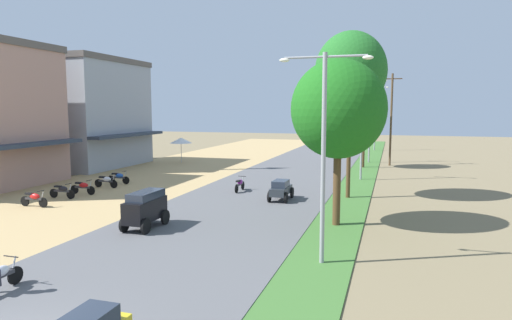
# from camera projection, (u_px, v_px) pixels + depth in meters

# --- Properties ---
(shophouse_mid) EXTENTS (9.97, 10.47, 10.10)m
(shophouse_mid) POSITION_uv_depth(u_px,v_px,m) (83.00, 113.00, 41.99)
(shophouse_mid) COLOR #999EA8
(shophouse_mid) RESTS_ON ground
(parked_motorbike_second) EXTENTS (1.80, 0.54, 0.94)m
(parked_motorbike_second) POSITION_uv_depth(u_px,v_px,m) (34.00, 198.00, 24.56)
(parked_motorbike_second) COLOR black
(parked_motorbike_second) RESTS_ON dirt_shoulder
(parked_motorbike_third) EXTENTS (1.80, 0.54, 0.94)m
(parked_motorbike_third) POSITION_uv_depth(u_px,v_px,m) (62.00, 190.00, 26.88)
(parked_motorbike_third) COLOR black
(parked_motorbike_third) RESTS_ON dirt_shoulder
(parked_motorbike_fourth) EXTENTS (1.80, 0.54, 0.94)m
(parked_motorbike_fourth) POSITION_uv_depth(u_px,v_px,m) (83.00, 187.00, 28.17)
(parked_motorbike_fourth) COLOR black
(parked_motorbike_fourth) RESTS_ON dirt_shoulder
(parked_motorbike_fifth) EXTENTS (1.80, 0.54, 0.94)m
(parked_motorbike_fifth) POSITION_uv_depth(u_px,v_px,m) (106.00, 181.00, 30.58)
(parked_motorbike_fifth) COLOR black
(parked_motorbike_fifth) RESTS_ON dirt_shoulder
(parked_motorbike_sixth) EXTENTS (1.80, 0.54, 0.94)m
(parked_motorbike_sixth) POSITION_uv_depth(u_px,v_px,m) (119.00, 177.00, 32.18)
(parked_motorbike_sixth) COLOR black
(parked_motorbike_sixth) RESTS_ON dirt_shoulder
(vendor_umbrella) EXTENTS (2.20, 2.20, 2.52)m
(vendor_umbrella) POSITION_uv_depth(u_px,v_px,m) (181.00, 140.00, 44.66)
(vendor_umbrella) COLOR #99999E
(vendor_umbrella) RESTS_ON dirt_shoulder
(median_tree_nearest) EXTENTS (4.35, 4.35, 7.67)m
(median_tree_nearest) POSITION_uv_depth(u_px,v_px,m) (338.00, 109.00, 20.25)
(median_tree_nearest) COLOR #4C351E
(median_tree_nearest) RESTS_ON median_strip
(median_tree_second) EXTENTS (4.24, 4.24, 9.98)m
(median_tree_second) POSITION_uv_depth(u_px,v_px,m) (351.00, 71.00, 26.41)
(median_tree_second) COLOR #4C351E
(median_tree_second) RESTS_ON median_strip
(median_tree_third) EXTENTS (3.41, 3.41, 8.04)m
(median_tree_third) POSITION_uv_depth(u_px,v_px,m) (364.00, 104.00, 40.71)
(median_tree_third) COLOR #4C351E
(median_tree_third) RESTS_ON median_strip
(streetlamp_near) EXTENTS (3.16, 0.20, 7.29)m
(streetlamp_near) POSITION_uv_depth(u_px,v_px,m) (324.00, 143.00, 15.24)
(streetlamp_near) COLOR gray
(streetlamp_near) RESTS_ON median_strip
(streetlamp_mid) EXTENTS (3.16, 0.20, 8.05)m
(streetlamp_mid) POSITION_uv_depth(u_px,v_px,m) (362.00, 119.00, 33.72)
(streetlamp_mid) COLOR gray
(streetlamp_mid) RESTS_ON median_strip
(streetlamp_far) EXTENTS (3.16, 0.20, 8.38)m
(streetlamp_far) POSITION_uv_depth(u_px,v_px,m) (370.00, 115.00, 44.68)
(streetlamp_far) COLOR gray
(streetlamp_far) RESTS_ON median_strip
(streetlamp_farthest) EXTENTS (3.16, 0.20, 8.37)m
(streetlamp_farthest) POSITION_uv_depth(u_px,v_px,m) (375.00, 114.00, 57.85)
(streetlamp_farthest) COLOR gray
(streetlamp_farthest) RESTS_ON median_strip
(utility_pole_near) EXTENTS (1.80, 0.20, 8.79)m
(utility_pole_near) POSITION_uv_depth(u_px,v_px,m) (391.00, 118.00, 42.60)
(utility_pole_near) COLOR brown
(utility_pole_near) RESTS_ON ground
(car_van_black) EXTENTS (1.19, 2.41, 1.67)m
(car_van_black) POSITION_uv_depth(u_px,v_px,m) (145.00, 208.00, 20.10)
(car_van_black) COLOR black
(car_van_black) RESTS_ON road_strip
(car_sedan_charcoal) EXTENTS (1.10, 2.26, 1.19)m
(car_sedan_charcoal) POSITION_uv_depth(u_px,v_px,m) (281.00, 189.00, 26.33)
(car_sedan_charcoal) COLOR #282D33
(car_sedan_charcoal) RESTS_ON road_strip
(motorbike_ahead_third) EXTENTS (0.54, 1.80, 0.94)m
(motorbike_ahead_third) POSITION_uv_depth(u_px,v_px,m) (240.00, 184.00, 29.17)
(motorbike_ahead_third) COLOR black
(motorbike_ahead_third) RESTS_ON road_strip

